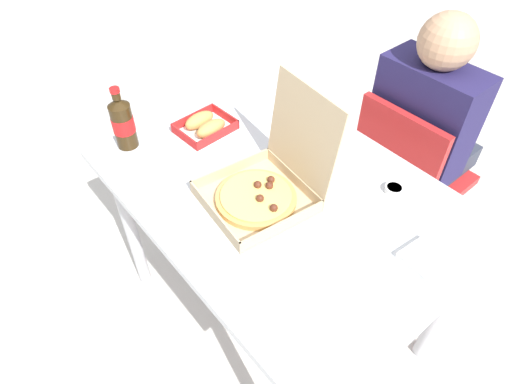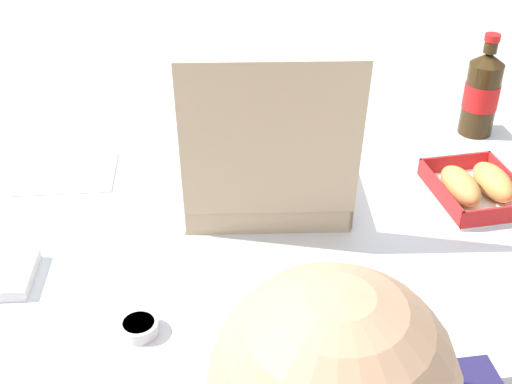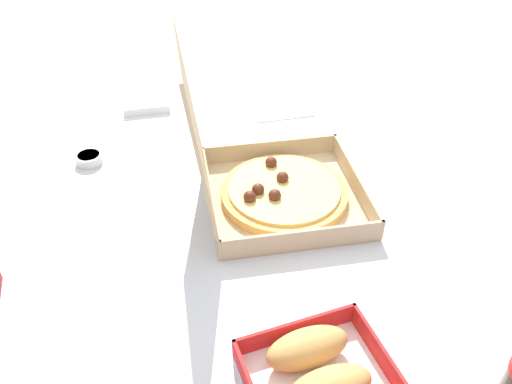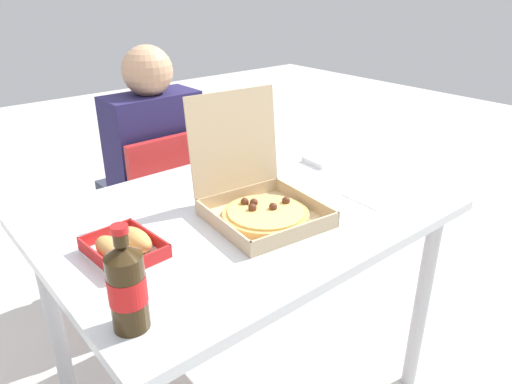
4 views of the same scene
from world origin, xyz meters
TOP-DOWN VIEW (x-y plane):
  - ground_plane at (0.00, 0.00)m, footprint 10.00×10.00m
  - dining_table at (0.00, 0.00)m, footprint 1.14×0.82m
  - chair at (0.06, 0.64)m, footprint 0.40×0.40m
  - diner_person at (0.06, 0.70)m, footprint 0.36×0.41m
  - pizza_box_open at (0.00, -0.07)m, footprint 0.32×0.36m
  - bread_side_box at (-0.39, -0.01)m, footprint 0.16×0.20m
  - cola_bottle at (-0.49, -0.26)m, footprint 0.07×0.07m
  - paper_menu at (0.39, -0.20)m, footprint 0.22×0.16m
  - napkin_pile at (0.46, 0.11)m, footprint 0.12×0.12m
  - dipping_sauce_cup at (0.24, 0.26)m, footprint 0.06×0.06m

SIDE VIEW (x-z plane):
  - ground_plane at x=0.00m, z-range 0.00..0.00m
  - chair at x=0.06m, z-range 0.06..0.89m
  - dining_table at x=0.00m, z-range 0.28..1.04m
  - diner_person at x=0.06m, z-range 0.11..1.26m
  - paper_menu at x=0.39m, z-range 0.75..0.76m
  - napkin_pile at x=0.46m, z-range 0.75..0.77m
  - dipping_sauce_cup at x=0.24m, z-range 0.75..0.77m
  - bread_side_box at x=-0.39m, z-range 0.75..0.81m
  - pizza_box_open at x=0.00m, z-range 0.63..0.97m
  - cola_bottle at x=-0.49m, z-range 0.73..0.96m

